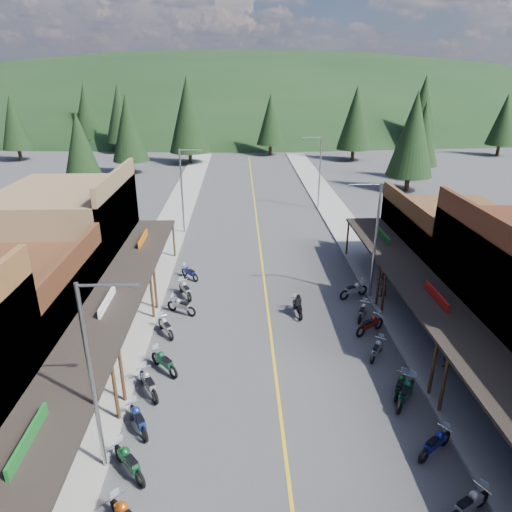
{
  "coord_description": "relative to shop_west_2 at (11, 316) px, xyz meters",
  "views": [
    {
      "loc": [
        -1.69,
        -19.65,
        14.38
      ],
      "look_at": [
        -0.69,
        8.5,
        3.0
      ],
      "focal_mm": 32.0,
      "sensor_mm": 36.0,
      "label": 1
    }
  ],
  "objects": [
    {
      "name": "bike_east_9",
      "position": [
        19.62,
        1.79,
        -1.91
      ],
      "size": [
        2.23,
        1.83,
        1.25
      ],
      "primitive_type": null,
      "rotation": [
        0.0,
        0.0,
        -0.98
      ],
      "color": "#63180D",
      "rests_on": "ground"
    },
    {
      "name": "bike_east_4",
      "position": [
        19.79,
        -10.28,
        -1.93
      ],
      "size": [
        2.21,
        1.63,
        1.21
      ],
      "primitive_type": null,
      "rotation": [
        0.0,
        0.0,
        -1.08
      ],
      "color": "gray",
      "rests_on": "ground"
    },
    {
      "name": "pine_5",
      "position": [
        47.75,
        70.3,
        5.46
      ],
      "size": [
        6.72,
        6.72,
        14.0
      ],
      "color": "black",
      "rests_on": "ground"
    },
    {
      "name": "bike_west_5",
      "position": [
        7.68,
        -8.02,
        -1.89
      ],
      "size": [
        2.03,
        2.22,
        1.29
      ],
      "primitive_type": null,
      "rotation": [
        0.0,
        0.0,
        0.7
      ],
      "color": "#0E461E",
      "rests_on": "ground"
    },
    {
      "name": "shop_east_3",
      "position": [
        27.51,
        9.6,
        -0.0
      ],
      "size": [
        10.9,
        10.2,
        6.2
      ],
      "color": "#4C2D16",
      "rests_on": "ground"
    },
    {
      "name": "pine_3",
      "position": [
        17.75,
        64.3,
        3.95
      ],
      "size": [
        5.04,
        5.04,
        11.0
      ],
      "color": "black",
      "rests_on": "ground"
    },
    {
      "name": "ridge_hill",
      "position": [
        13.75,
        133.3,
        -2.53
      ],
      "size": [
        310.0,
        140.0,
        60.0
      ],
      "primitive_type": "ellipsoid",
      "color": "black",
      "rests_on": "ground"
    },
    {
      "name": "bike_east_10",
      "position": [
        19.62,
        3.49,
        -1.97
      ],
      "size": [
        1.47,
        2.05,
        1.12
      ],
      "primitive_type": null,
      "rotation": [
        0.0,
        0.0,
        -0.47
      ],
      "color": "#A2A2A7",
      "rests_on": "ground"
    },
    {
      "name": "sidewalk_east",
      "position": [
        22.45,
        18.3,
        -2.46
      ],
      "size": [
        3.4,
        94.0,
        0.15
      ],
      "primitive_type": "cube",
      "color": "gray",
      "rests_on": "ground"
    },
    {
      "name": "bike_west_11",
      "position": [
        8.21,
        6.86,
        -1.91
      ],
      "size": [
        1.6,
        2.27,
        1.24
      ],
      "primitive_type": null,
      "rotation": [
        0.0,
        0.0,
        0.45
      ],
      "color": "#A6A5AB",
      "rests_on": "ground"
    },
    {
      "name": "bike_east_8",
      "position": [
        19.34,
        -0.67,
        -1.99
      ],
      "size": [
        1.57,
        1.95,
        1.09
      ],
      "primitive_type": null,
      "rotation": [
        0.0,
        0.0,
        -0.58
      ],
      "color": "#A4A3A9",
      "rests_on": "ground"
    },
    {
      "name": "pedestrian_east_b",
      "position": [
        21.61,
        6.3,
        -1.53
      ],
      "size": [
        0.93,
        0.7,
        1.7
      ],
      "primitive_type": "imported",
      "rotation": [
        0.0,
        0.0,
        3.44
      ],
      "color": "brown",
      "rests_on": "sidewalk_east"
    },
    {
      "name": "bike_east_11",
      "position": [
        19.73,
        6.37,
        -1.9
      ],
      "size": [
        2.33,
        1.63,
        1.27
      ],
      "primitive_type": null,
      "rotation": [
        0.0,
        0.0,
        -1.12
      ],
      "color": "#A8A7AD",
      "rests_on": "ground"
    },
    {
      "name": "rider_on_bike",
      "position": [
        15.62,
        4.13,
        -1.92
      ],
      "size": [
        0.96,
        2.1,
        1.54
      ],
      "rotation": [
        0.0,
        0.0,
        0.14
      ],
      "color": "black",
      "rests_on": "ground"
    },
    {
      "name": "pine_1",
      "position": [
        -10.25,
        68.3,
        4.7
      ],
      "size": [
        5.88,
        5.88,
        12.5
      ],
      "color": "black",
      "rests_on": "ground"
    },
    {
      "name": "pine_2",
      "position": [
        3.75,
        56.3,
        5.46
      ],
      "size": [
        6.72,
        6.72,
        14.0
      ],
      "color": "black",
      "rests_on": "ground"
    },
    {
      "name": "pine_7",
      "position": [
        -18.25,
        74.3,
        4.7
      ],
      "size": [
        5.88,
        5.88,
        12.5
      ],
      "color": "black",
      "rests_on": "ground"
    },
    {
      "name": "pine_10",
      "position": [
        -4.25,
        48.3,
        4.25
      ],
      "size": [
        5.38,
        5.38,
        11.6
      ],
      "color": "black",
      "rests_on": "ground"
    },
    {
      "name": "pine_9",
      "position": [
        37.75,
        43.3,
        3.85
      ],
      "size": [
        4.93,
        4.93,
        10.8
      ],
      "color": "black",
      "rests_on": "ground"
    },
    {
      "name": "bike_west_7",
      "position": [
        7.56,
        -3.31,
        -1.87
      ],
      "size": [
        1.81,
        2.39,
        1.32
      ],
      "primitive_type": null,
      "rotation": [
        0.0,
        0.0,
        0.52
      ],
      "color": "gray",
      "rests_on": "ground"
    },
    {
      "name": "bike_east_5",
      "position": [
        19.77,
        -7.47,
        -1.94
      ],
      "size": [
        2.1,
        1.77,
        1.19
      ],
      "primitive_type": null,
      "rotation": [
        0.0,
        0.0,
        -0.95
      ],
      "color": "navy",
      "rests_on": "ground"
    },
    {
      "name": "bike_west_9",
      "position": [
        7.59,
        2.04,
        -1.95
      ],
      "size": [
        1.64,
        2.11,
        1.17
      ],
      "primitive_type": null,
      "rotation": [
        0.0,
        0.0,
        0.54
      ],
      "color": "#ADAEB3",
      "rests_on": "ground"
    },
    {
      "name": "streetlight_0",
      "position": [
        6.8,
        -7.7,
        1.93
      ],
      "size": [
        2.16,
        0.18,
        8.0
      ],
      "color": "gray",
      "rests_on": "ground"
    },
    {
      "name": "shop_west_2",
      "position": [
        0.0,
        0.0,
        0.0
      ],
      "size": [
        10.9,
        9.0,
        6.2
      ],
      "color": "#3F2111",
      "rests_on": "ground"
    },
    {
      "name": "bike_west_8",
      "position": [
        8.03,
        -1.55,
        -1.9
      ],
      "size": [
        2.03,
        2.14,
        1.26
      ],
      "primitive_type": null,
      "rotation": [
        0.0,
        0.0,
        0.73
      ],
      "color": "#0E462D",
      "rests_on": "ground"
    },
    {
      "name": "pedestrian_east_a",
      "position": [
        22.53,
        -2.05,
        -1.51
      ],
      "size": [
        0.47,
        0.67,
        1.74
      ],
      "primitive_type": "imported",
      "rotation": [
        0.0,
        0.0,
        -1.65
      ],
      "color": "#231F2E",
      "rests_on": "sidewalk_east"
    },
    {
      "name": "streetlight_2",
      "position": [
        20.71,
        6.3,
        1.93
      ],
      "size": [
        2.16,
        0.18,
        8.0
      ],
      "color": "gray",
      "rests_on": "ground"
    },
    {
      "name": "streetlight_1",
      "position": [
        6.8,
        20.3,
        1.93
      ],
      "size": [
        2.16,
        0.18,
        8.0
      ],
      "color": "gray",
      "rests_on": "ground"
    },
    {
      "name": "pine_6",
      "position": [
        59.75,
        62.3,
        3.95
      ],
      "size": [
        5.04,
        5.04,
        11.0
      ],
      "color": "black",
      "rests_on": "ground"
    },
    {
      "name": "bike_west_6",
      "position": [
        7.57,
        -5.69,
        -1.92
      ],
      "size": [
        1.67,
        2.23,
        1.23
      ],
      "primitive_type": null,
      "rotation": [
        0.0,
        0.0,
        0.5
      ],
      "color": "navy",
      "rests_on": "ground"
    },
    {
      "name": "shop_west_3",
      "position": [
        -0.03,
        9.6,
        0.99
      ],
      "size": [
        10.9,
        10.2,
        8.2
      ],
      "color": "brown",
      "rests_on": "ground"
    },
    {
      "name": "pine_11",
      "position": [
        33.75,
        36.3,
        4.65
      ],
      "size": [
        5.82,
        5.82,
        12.4
      ],
      "color": "black",
      "rests_on": "ground"
    },
    {
      "name": "sidewalk_west",
      "position": [
        5.05,
        18.3,
        -2.46
      ],
      "size": [
        3.4,
        94.0,
        0.15
      ],
      "primitive_type": "cube",
      "color": "gray",
      "rests_on": "ground"
    },
    {
      "name": "bike_east_7",
      "position": [
        19.59,
        -3.72,
        -2.0
      ],
      "size": [
        1.5,
        1.94,
        1.07
      ],
      "primitive_type": null,
      "rotation": [
        0.0,
        0.0,
        -0.54
      ],
      "color": "#0E4816",
      "rests_on": "ground"
    },
    {
      "name": "pine_0",
      "position": [
        -26.25,
        60.3,
        3.95
      ],
      "size": [
        5.04,
        5.04,
        11.0
      ],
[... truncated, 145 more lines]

